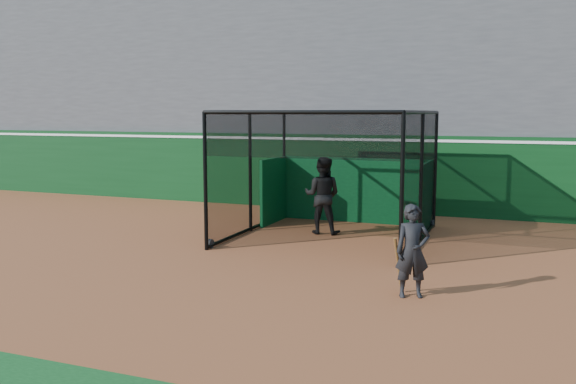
% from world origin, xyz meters
% --- Properties ---
extents(ground, '(120.00, 120.00, 0.00)m').
position_xyz_m(ground, '(0.00, 0.00, 0.00)').
color(ground, brown).
rests_on(ground, ground).
extents(outfield_wall, '(50.00, 0.50, 2.50)m').
position_xyz_m(outfield_wall, '(0.00, 8.50, 1.29)').
color(outfield_wall, '#093613').
rests_on(outfield_wall, ground).
extents(grandstand, '(50.00, 7.85, 8.95)m').
position_xyz_m(grandstand, '(0.00, 12.27, 4.48)').
color(grandstand, '#4C4C4F').
rests_on(grandstand, ground).
extents(batting_cage, '(4.66, 5.07, 3.22)m').
position_xyz_m(batting_cage, '(0.57, 3.98, 1.61)').
color(batting_cage, black).
rests_on(batting_cage, ground).
extents(batter, '(1.05, 0.84, 2.05)m').
position_xyz_m(batter, '(0.21, 4.36, 1.03)').
color(batter, black).
rests_on(batter, ground).
extents(on_deck_player, '(0.70, 0.59, 1.64)m').
position_xyz_m(on_deck_player, '(3.43, -0.48, 0.82)').
color(on_deck_player, black).
rests_on(on_deck_player, ground).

